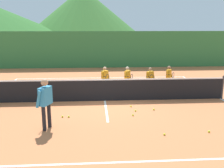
# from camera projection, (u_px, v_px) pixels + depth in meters

# --- Properties ---
(ground_plane) EXTENTS (120.00, 120.00, 0.00)m
(ground_plane) POSITION_uv_depth(u_px,v_px,m) (105.00, 101.00, 11.26)
(ground_plane) COLOR #C67042
(line_baseline_near) EXTENTS (10.44, 0.08, 0.01)m
(line_baseline_near) POSITION_uv_depth(u_px,v_px,m) (113.00, 163.00, 6.22)
(line_baseline_near) COLOR white
(line_baseline_near) RESTS_ON ground
(line_baseline_far) EXTENTS (10.44, 0.08, 0.01)m
(line_baseline_far) POSITION_uv_depth(u_px,v_px,m) (102.00, 78.00, 16.10)
(line_baseline_far) COLOR white
(line_baseline_far) RESTS_ON ground
(line_sideline_east) EXTENTS (0.08, 10.16, 0.01)m
(line_sideline_east) POSITION_uv_depth(u_px,v_px,m) (220.00, 98.00, 11.60)
(line_sideline_east) COLOR white
(line_sideline_east) RESTS_ON ground
(line_service_center) EXTENTS (0.08, 5.13, 0.01)m
(line_service_center) POSITION_uv_depth(u_px,v_px,m) (105.00, 101.00, 11.26)
(line_service_center) COLOR white
(line_service_center) RESTS_ON ground
(tennis_net) EXTENTS (10.64, 0.08, 1.05)m
(tennis_net) POSITION_uv_depth(u_px,v_px,m) (105.00, 90.00, 11.15)
(tennis_net) COLOR #333338
(tennis_net) RESTS_ON ground
(instructor) EXTENTS (0.47, 0.82, 1.64)m
(instructor) POSITION_uv_depth(u_px,v_px,m) (45.00, 99.00, 8.03)
(instructor) COLOR black
(instructor) RESTS_ON ground
(student_0) EXTENTS (0.44, 0.69, 1.26)m
(student_0) POSITION_uv_depth(u_px,v_px,m) (105.00, 77.00, 12.59)
(student_0) COLOR silver
(student_0) RESTS_ON ground
(student_1) EXTENTS (0.41, 0.70, 1.27)m
(student_1) POSITION_uv_depth(u_px,v_px,m) (128.00, 77.00, 12.56)
(student_1) COLOR black
(student_1) RESTS_ON ground
(student_2) EXTENTS (0.49, 0.63, 1.23)m
(student_2) POSITION_uv_depth(u_px,v_px,m) (150.00, 77.00, 12.53)
(student_2) COLOR black
(student_2) RESTS_ON ground
(student_3) EXTENTS (0.42, 0.67, 1.20)m
(student_3) POSITION_uv_depth(u_px,v_px,m) (169.00, 75.00, 13.17)
(student_3) COLOR navy
(student_3) RESTS_ON ground
(tennis_ball_0) EXTENTS (0.07, 0.07, 0.07)m
(tennis_ball_0) POSITION_uv_depth(u_px,v_px,m) (62.00, 116.00, 9.24)
(tennis_ball_0) COLOR yellow
(tennis_ball_0) RESTS_ON ground
(tennis_ball_1) EXTENTS (0.07, 0.07, 0.07)m
(tennis_ball_1) POSITION_uv_depth(u_px,v_px,m) (131.00, 106.00, 10.42)
(tennis_ball_1) COLOR yellow
(tennis_ball_1) RESTS_ON ground
(tennis_ball_2) EXTENTS (0.07, 0.07, 0.07)m
(tennis_ball_2) POSITION_uv_depth(u_px,v_px,m) (154.00, 109.00, 10.01)
(tennis_ball_2) COLOR yellow
(tennis_ball_2) RESTS_ON ground
(tennis_ball_3) EXTENTS (0.07, 0.07, 0.07)m
(tennis_ball_3) POSITION_uv_depth(u_px,v_px,m) (69.00, 117.00, 9.23)
(tennis_ball_3) COLOR yellow
(tennis_ball_3) RESTS_ON ground
(tennis_ball_4) EXTENTS (0.07, 0.07, 0.07)m
(tennis_ball_4) POSITION_uv_depth(u_px,v_px,m) (164.00, 134.00, 7.74)
(tennis_ball_4) COLOR yellow
(tennis_ball_4) RESTS_ON ground
(tennis_ball_5) EXTENTS (0.07, 0.07, 0.07)m
(tennis_ball_5) POSITION_uv_depth(u_px,v_px,m) (136.00, 111.00, 9.87)
(tennis_ball_5) COLOR yellow
(tennis_ball_5) RESTS_ON ground
(tennis_ball_6) EXTENTS (0.07, 0.07, 0.07)m
(tennis_ball_6) POSITION_uv_depth(u_px,v_px,m) (133.00, 115.00, 9.39)
(tennis_ball_6) COLOR yellow
(tennis_ball_6) RESTS_ON ground
(tennis_ball_7) EXTENTS (0.07, 0.07, 0.07)m
(tennis_ball_7) POSITION_uv_depth(u_px,v_px,m) (209.00, 131.00, 7.94)
(tennis_ball_7) COLOR yellow
(tennis_ball_7) RESTS_ON ground
(tennis_ball_8) EXTENTS (0.07, 0.07, 0.07)m
(tennis_ball_8) POSITION_uv_depth(u_px,v_px,m) (49.00, 118.00, 9.08)
(tennis_ball_8) COLOR yellow
(tennis_ball_8) RESTS_ON ground
(windscreen_fence) EXTENTS (22.97, 0.08, 2.77)m
(windscreen_fence) POSITION_uv_depth(u_px,v_px,m) (100.00, 50.00, 19.61)
(windscreen_fence) COLOR #33753D
(windscreen_fence) RESTS_ON ground
(hill_1) EXTENTS (36.15, 36.15, 14.53)m
(hill_1) POSITION_uv_depth(u_px,v_px,m) (83.00, 11.00, 81.41)
(hill_1) COLOR #38702D
(hill_1) RESTS_ON ground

